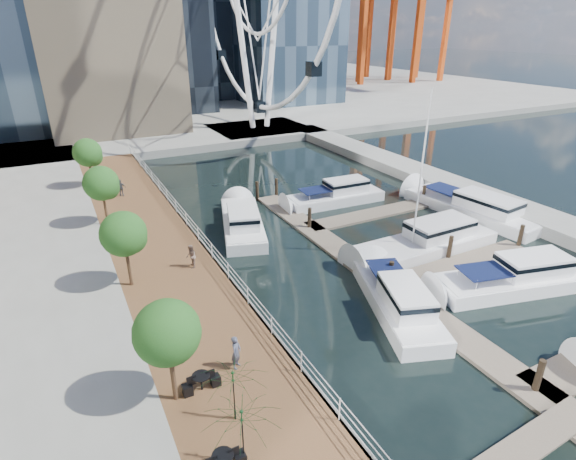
# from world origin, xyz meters

# --- Properties ---
(ground) EXTENTS (520.00, 520.00, 0.00)m
(ground) POSITION_xyz_m (0.00, 0.00, 0.00)
(ground) COLOR black
(ground) RESTS_ON ground
(boardwalk) EXTENTS (6.00, 60.00, 1.00)m
(boardwalk) POSITION_xyz_m (-9.00, 15.00, 0.50)
(boardwalk) COLOR brown
(boardwalk) RESTS_ON ground
(seawall) EXTENTS (0.25, 60.00, 1.00)m
(seawall) POSITION_xyz_m (-6.00, 15.00, 0.50)
(seawall) COLOR #595954
(seawall) RESTS_ON ground
(land_far) EXTENTS (200.00, 114.00, 1.00)m
(land_far) POSITION_xyz_m (0.00, 102.00, 0.50)
(land_far) COLOR gray
(land_far) RESTS_ON ground
(breakwater) EXTENTS (4.00, 60.00, 1.00)m
(breakwater) POSITION_xyz_m (20.00, 20.00, 0.50)
(breakwater) COLOR gray
(breakwater) RESTS_ON ground
(pier) EXTENTS (14.00, 12.00, 1.00)m
(pier) POSITION_xyz_m (14.00, 52.00, 0.50)
(pier) COLOR gray
(pier) RESTS_ON ground
(railing) EXTENTS (0.10, 60.00, 1.05)m
(railing) POSITION_xyz_m (-6.10, 15.00, 1.52)
(railing) COLOR white
(railing) RESTS_ON boardwalk
(floating_docks) EXTENTS (16.00, 34.00, 2.60)m
(floating_docks) POSITION_xyz_m (7.97, 9.98, 0.49)
(floating_docks) COLOR #6D6051
(floating_docks) RESTS_ON ground
(port_cranes) EXTENTS (40.00, 52.00, 38.00)m
(port_cranes) POSITION_xyz_m (67.67, 95.67, 20.00)
(port_cranes) COLOR #D84C14
(port_cranes) RESTS_ON ground
(street_trees) EXTENTS (2.60, 42.60, 4.60)m
(street_trees) POSITION_xyz_m (-11.40, 14.00, 4.29)
(street_trees) COLOR #3F2B1C
(street_trees) RESTS_ON ground
(yacht_foreground) EXTENTS (11.31, 5.47, 2.15)m
(yacht_foreground) POSITION_xyz_m (9.68, 4.36, 0.00)
(yacht_foreground) COLOR white
(yacht_foreground) RESTS_ON ground
(pedestrian_near) EXTENTS (0.69, 0.70, 1.63)m
(pedestrian_near) POSITION_xyz_m (-8.50, 4.59, 1.81)
(pedestrian_near) COLOR #474B5F
(pedestrian_near) RESTS_ON boardwalk
(pedestrian_mid) EXTENTS (0.74, 0.86, 1.53)m
(pedestrian_mid) POSITION_xyz_m (-7.64, 14.41, 1.76)
(pedestrian_mid) COLOR #7B6155
(pedestrian_mid) RESTS_ON boardwalk
(pedestrian_far) EXTENTS (0.97, 0.71, 1.53)m
(pedestrian_far) POSITION_xyz_m (-9.41, 30.12, 1.77)
(pedestrian_far) COLOR #363A44
(pedestrian_far) RESTS_ON boardwalk
(moored_yachts) EXTENTS (24.15, 32.84, 11.50)m
(moored_yachts) POSITION_xyz_m (8.25, 11.29, 0.00)
(moored_yachts) COLOR white
(moored_yachts) RESTS_ON ground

